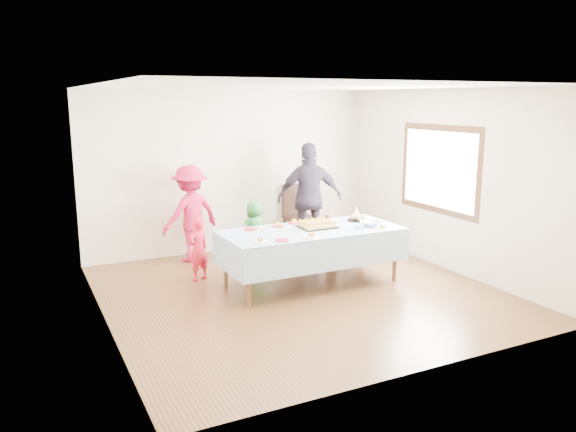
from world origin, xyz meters
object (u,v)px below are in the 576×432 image
party_table (312,233)px  birthday_cake (317,224)px  adult_left (191,214)px  dining_chair (297,211)px

party_table → birthday_cake: size_ratio=4.87×
party_table → birthday_cake: 0.18m
party_table → adult_left: 2.20m
party_table → birthday_cake: bearing=31.8°
party_table → adult_left: (-1.16, 1.87, 0.04)m
birthday_cake → dining_chair: size_ratio=0.48×
birthday_cake → dining_chair: bearing=70.3°
party_table → adult_left: adult_left is taller
dining_chair → birthday_cake: bearing=-109.9°
party_table → birthday_cake: (0.13, 0.08, 0.10)m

